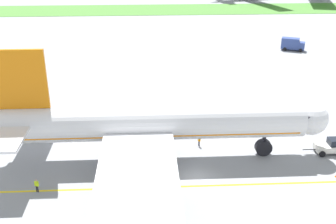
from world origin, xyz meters
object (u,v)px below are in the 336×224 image
Objects in this scene: pushback_tug at (330,147)px; service_truck_baggage_loader at (292,44)px; ground_crew_wingwalker_port at (37,184)px; ground_crew_marshaller_front at (199,140)px; airliner_foreground at (148,123)px.

service_truck_baggage_loader is (12.61, 53.86, 0.71)m from pushback_tug.
ground_crew_wingwalker_port is 23.34m from ground_crew_marshaller_front.
service_truck_baggage_loader is (30.73, 50.86, 0.72)m from ground_crew_marshaller_front.
ground_crew_marshaller_front is 0.26× the size of service_truck_baggage_loader.
ground_crew_wingwalker_port is at bearing -151.09° from airliner_foreground.
service_truck_baggage_loader is at bearing 49.93° from ground_crew_wingwalker_port.
service_truck_baggage_loader is at bearing 58.86° from ground_crew_marshaller_front.
pushback_tug is at bearing -103.18° from service_truck_baggage_loader.
service_truck_baggage_loader is at bearing 76.82° from pushback_tug.
service_truck_baggage_loader reaches higher than ground_crew_wingwalker_port.
ground_crew_marshaller_front is at bearing -121.14° from service_truck_baggage_loader.
airliner_foreground is 47.79× the size of ground_crew_marshaller_front.
ground_crew_wingwalker_port is (-13.47, -7.44, -4.26)m from airliner_foreground.
pushback_tug is 3.19× the size of ground_crew_wingwalker_port.
ground_crew_marshaller_front is (20.86, 10.47, -0.07)m from ground_crew_wingwalker_port.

